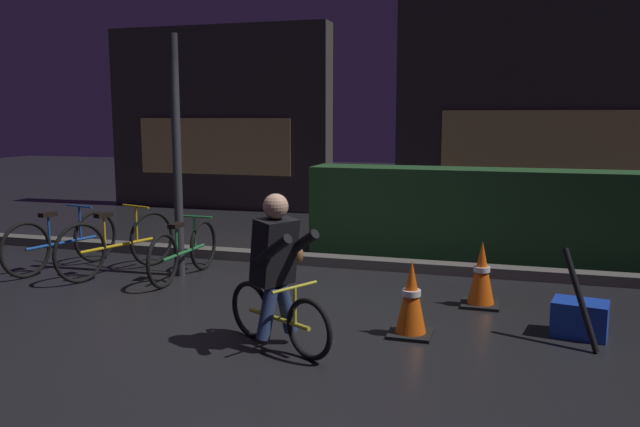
% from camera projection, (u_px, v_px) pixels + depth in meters
% --- Properties ---
extents(ground_plane, '(40.00, 40.00, 0.00)m').
position_uv_depth(ground_plane, '(280.00, 319.00, 5.90)').
color(ground_plane, black).
extents(sidewalk_curb, '(12.00, 0.24, 0.12)m').
position_uv_depth(sidewalk_curb, '(342.00, 261.00, 7.97)').
color(sidewalk_curb, '#56544F').
rests_on(sidewalk_curb, ground).
extents(hedge_row, '(4.80, 0.70, 1.18)m').
position_uv_depth(hedge_row, '(496.00, 215.00, 8.23)').
color(hedge_row, '#214723').
rests_on(hedge_row, ground).
extents(storefront_left, '(4.58, 0.54, 3.59)m').
position_uv_depth(storefront_left, '(219.00, 119.00, 12.82)').
color(storefront_left, '#383330').
rests_on(storefront_left, ground).
extents(storefront_right, '(5.86, 0.54, 4.25)m').
position_uv_depth(storefront_right, '(559.00, 101.00, 11.62)').
color(storefront_right, '#383330').
rests_on(storefront_right, ground).
extents(street_post, '(0.10, 0.10, 2.75)m').
position_uv_depth(street_post, '(177.00, 158.00, 7.30)').
color(street_post, '#2D2D33').
rests_on(street_post, ground).
extents(parked_bike_leftmost, '(0.52, 1.60, 0.75)m').
position_uv_depth(parked_bike_leftmost, '(62.00, 242.00, 7.76)').
color(parked_bike_leftmost, black).
rests_on(parked_bike_leftmost, ground).
extents(parked_bike_left_mid, '(0.59, 1.63, 0.78)m').
position_uv_depth(parked_bike_left_mid, '(118.00, 244.00, 7.54)').
color(parked_bike_left_mid, black).
rests_on(parked_bike_left_mid, ground).
extents(parked_bike_center_left, '(0.46, 1.50, 0.69)m').
position_uv_depth(parked_bike_center_left, '(184.00, 251.00, 7.33)').
color(parked_bike_center_left, black).
rests_on(parked_bike_center_left, ground).
extents(traffic_cone_near, '(0.36, 0.36, 0.65)m').
position_uv_depth(traffic_cone_near, '(411.00, 299.00, 5.41)').
color(traffic_cone_near, black).
rests_on(traffic_cone_near, ground).
extents(traffic_cone_far, '(0.36, 0.36, 0.65)m').
position_uv_depth(traffic_cone_far, '(482.00, 275.00, 6.26)').
color(traffic_cone_far, black).
rests_on(traffic_cone_far, ground).
extents(blue_crate, '(0.49, 0.40, 0.30)m').
position_uv_depth(blue_crate, '(580.00, 318.00, 5.42)').
color(blue_crate, '#193DB7').
rests_on(blue_crate, ground).
extents(cyclist, '(1.06, 0.67, 1.25)m').
position_uv_depth(cyclist, '(278.00, 270.00, 5.10)').
color(cyclist, black).
rests_on(cyclist, ground).
extents(closed_umbrella, '(0.31, 0.38, 0.77)m').
position_uv_depth(closed_umbrella, '(580.00, 299.00, 5.16)').
color(closed_umbrella, black).
rests_on(closed_umbrella, ground).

